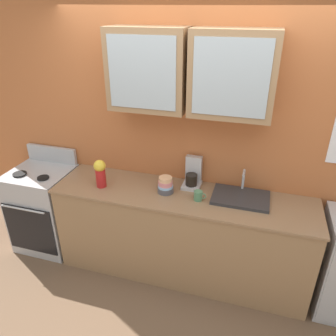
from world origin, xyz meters
name	(u,v)px	position (x,y,z in m)	size (l,w,h in m)	color
ground_plane	(180,269)	(0.00, 0.00, 0.00)	(10.00, 10.00, 0.00)	brown
back_wall_unit	(192,122)	(0.00, 0.32, 1.53)	(4.87, 0.42, 2.85)	#B76638
counter	(181,234)	(0.00, 0.00, 0.46)	(2.46, 0.61, 0.93)	#93704C
stove_range	(46,208)	(-1.56, 0.00, 0.47)	(0.63, 0.62, 1.11)	#ADAFB5
sink_faucet	(241,197)	(0.53, 0.08, 0.94)	(0.51, 0.35, 0.24)	#2D2D30
bowl_stack	(165,185)	(-0.16, 0.00, 1.00)	(0.15, 0.15, 0.16)	#4C4C54
vase	(100,172)	(-0.78, -0.08, 1.08)	(0.11, 0.11, 0.28)	#B21E1E
cup_near_sink	(198,196)	(0.16, -0.05, 0.97)	(0.11, 0.08, 0.09)	#4C7F59
coffee_maker	(193,175)	(0.05, 0.20, 1.03)	(0.17, 0.20, 0.29)	#B7B7BC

